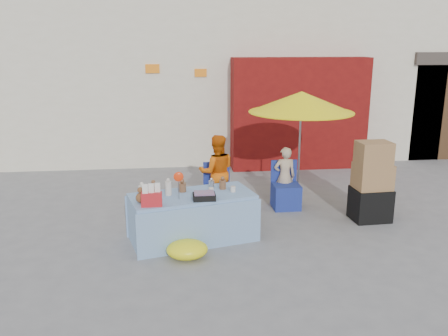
{
  "coord_description": "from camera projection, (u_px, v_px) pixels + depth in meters",
  "views": [
    {
      "loc": [
        -0.83,
        -6.65,
        2.96
      ],
      "look_at": [
        0.0,
        0.6,
        1.0
      ],
      "focal_mm": 38.0,
      "sensor_mm": 36.0,
      "label": 1
    }
  ],
  "objects": [
    {
      "name": "vendor_orange",
      "position": [
        217.0,
        172.0,
        8.53
      ],
      "size": [
        0.66,
        0.52,
        1.36
      ],
      "primitive_type": "imported",
      "rotation": [
        0.0,
        0.0,
        3.15
      ],
      "color": "#DC5D0B",
      "rests_on": "ground"
    },
    {
      "name": "box_stack",
      "position": [
        372.0,
        184.0,
        7.96
      ],
      "size": [
        0.64,
        0.53,
        1.37
      ],
      "rotation": [
        0.0,
        0.0,
        0.05
      ],
      "color": "black",
      "rests_on": "ground"
    },
    {
      "name": "tarp_bundle",
      "position": [
        187.0,
        249.0,
        6.65
      ],
      "size": [
        0.7,
        0.63,
        0.26
      ],
      "primitive_type": "ellipsoid",
      "rotation": [
        0.0,
        0.0,
        -0.32
      ],
      "color": "yellow",
      "rests_on": "ground"
    },
    {
      "name": "backdrop",
      "position": [
        215.0,
        36.0,
        13.71
      ],
      "size": [
        14.0,
        8.0,
        7.8
      ],
      "color": "silver",
      "rests_on": "ground"
    },
    {
      "name": "vendor_beige",
      "position": [
        285.0,
        177.0,
        8.7
      ],
      "size": [
        0.4,
        0.27,
        1.11
      ],
      "primitive_type": "imported",
      "rotation": [
        0.0,
        0.0,
        3.15
      ],
      "color": "tan",
      "rests_on": "ground"
    },
    {
      "name": "chair_left",
      "position": [
        218.0,
        197.0,
        8.51
      ],
      "size": [
        0.48,
        0.47,
        0.85
      ],
      "rotation": [
        0.0,
        0.0,
        0.0
      ],
      "color": "navy",
      "rests_on": "ground"
    },
    {
      "name": "umbrella",
      "position": [
        301.0,
        102.0,
        8.53
      ],
      "size": [
        1.9,
        1.9,
        2.09
      ],
      "color": "gray",
      "rests_on": "ground"
    },
    {
      "name": "market_table",
      "position": [
        192.0,
        217.0,
        7.22
      ],
      "size": [
        2.04,
        1.32,
        1.14
      ],
      "rotation": [
        0.0,
        0.0,
        0.25
      ],
      "color": "#82A9D1",
      "rests_on": "ground"
    },
    {
      "name": "chair_right",
      "position": [
        286.0,
        194.0,
        8.64
      ],
      "size": [
        0.48,
        0.47,
        0.85
      ],
      "rotation": [
        0.0,
        0.0,
        0.0
      ],
      "color": "navy",
      "rests_on": "ground"
    },
    {
      "name": "ground",
      "position": [
        228.0,
        241.0,
        7.24
      ],
      "size": [
        80.0,
        80.0,
        0.0
      ],
      "primitive_type": "plane",
      "color": "slate",
      "rests_on": "ground"
    }
  ]
}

